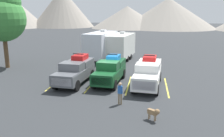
% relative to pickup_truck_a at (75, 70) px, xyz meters
% --- Properties ---
extents(ground_plane, '(240.00, 240.00, 0.00)m').
position_rel_pickup_truck_a_xyz_m(ground_plane, '(3.15, -0.15, -1.18)').
color(ground_plane, '#2D3033').
extents(pickup_truck_a, '(2.55, 5.53, 2.58)m').
position_rel_pickup_truck_a_xyz_m(pickup_truck_a, '(0.00, 0.00, 0.00)').
color(pickup_truck_a, '#595B60').
rests_on(pickup_truck_a, ground).
extents(pickup_truck_b, '(2.44, 5.59, 2.49)m').
position_rel_pickup_truck_a_xyz_m(pickup_truck_b, '(3.06, 0.69, -0.03)').
color(pickup_truck_b, '#144723').
rests_on(pickup_truck_b, ground).
extents(pickup_truck_c, '(2.55, 5.96, 2.58)m').
position_rel_pickup_truck_a_xyz_m(pickup_truck_c, '(6.43, 0.18, 0.00)').
color(pickup_truck_c, white).
rests_on(pickup_truck_c, ground).
extents(lot_stripe_a, '(0.12, 5.50, 0.01)m').
position_rel_pickup_truck_a_xyz_m(lot_stripe_a, '(-1.78, 0.12, -1.17)').
color(lot_stripe_a, gold).
rests_on(lot_stripe_a, ground).
extents(lot_stripe_b, '(0.12, 5.50, 0.01)m').
position_rel_pickup_truck_a_xyz_m(lot_stripe_b, '(1.51, 0.12, -1.17)').
color(lot_stripe_b, gold).
rests_on(lot_stripe_b, ground).
extents(lot_stripe_c, '(0.12, 5.50, 0.01)m').
position_rel_pickup_truck_a_xyz_m(lot_stripe_c, '(4.79, 0.12, -1.17)').
color(lot_stripe_c, gold).
rests_on(lot_stripe_c, ground).
extents(lot_stripe_d, '(0.12, 5.50, 0.01)m').
position_rel_pickup_truck_a_xyz_m(lot_stripe_d, '(8.08, 0.12, -1.17)').
color(lot_stripe_d, gold).
rests_on(lot_stripe_d, ground).
extents(camper_trailer_a, '(3.60, 7.70, 3.99)m').
position_rel_pickup_truck_a_xyz_m(camper_trailer_a, '(0.19, 10.41, 0.92)').
color(camper_trailer_a, silver).
rests_on(camper_trailer_a, ground).
extents(camper_trailer_b, '(3.53, 7.41, 3.71)m').
position_rel_pickup_truck_a_xyz_m(camper_trailer_b, '(2.72, 11.03, 0.78)').
color(camper_trailer_b, silver).
rests_on(camper_trailer_b, ground).
extents(person_a, '(0.35, 0.22, 1.60)m').
position_rel_pickup_truck_a_xyz_m(person_a, '(4.59, -4.39, -0.26)').
color(person_a, '#726047').
rests_on(person_a, ground).
extents(dog, '(0.78, 0.59, 0.79)m').
position_rel_pickup_truck_a_xyz_m(dog, '(6.90, -6.55, -0.64)').
color(dog, olive).
rests_on(dog, ground).
extents(tree_a, '(5.05, 5.05, 9.08)m').
position_rel_pickup_truck_a_xyz_m(tree_a, '(-9.59, 4.63, 4.80)').
color(tree_a, brown).
rests_on(tree_a, ground).
extents(mountain_ridge, '(152.60, 43.34, 16.03)m').
position_rel_pickup_truck_a_xyz_m(mountain_ridge, '(7.75, 73.45, 4.98)').
color(mountain_ridge, gray).
rests_on(mountain_ridge, ground).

